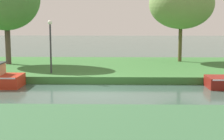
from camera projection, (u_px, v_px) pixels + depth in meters
The scene contains 4 objects.
ground_plane at pixel (93, 92), 16.58m from camera, with size 120.00×120.00×0.00m, color #3A544A.
riverbank_far at pixel (101, 68), 23.48m from camera, with size 72.00×10.00×0.40m, color #356A30.
willow_tree_centre at pixel (182, 4), 24.78m from camera, with size 4.65×4.42×5.94m.
lamp_post at pixel (50, 40), 19.63m from camera, with size 0.24×0.24×3.01m.
Camera 1 is at (1.27, -16.24, 3.43)m, focal length 55.66 mm.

